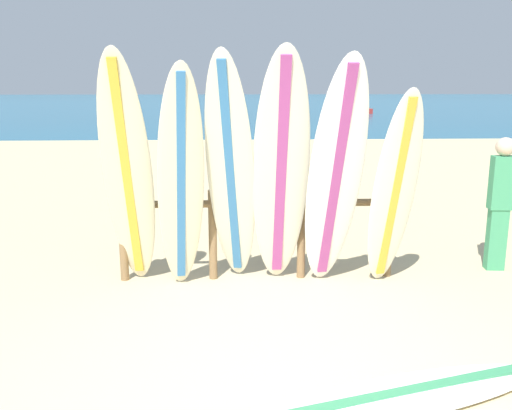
% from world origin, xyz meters
% --- Properties ---
extents(ocean_water, '(120.00, 80.00, 0.01)m').
position_xyz_m(ocean_water, '(0.00, 58.00, 0.00)').
color(ocean_water, '#196B93').
rests_on(ocean_water, ground).
extents(surfboard_rack, '(3.03, 0.09, 1.00)m').
position_xyz_m(surfboard_rack, '(-0.09, 2.89, 0.63)').
color(surfboard_rack, olive).
rests_on(surfboard_rack, ground).
extents(surfboard_leaning_far_left, '(0.56, 0.80, 2.47)m').
position_xyz_m(surfboard_leaning_far_left, '(-1.41, 2.61, 1.24)').
color(surfboard_leaning_far_left, beige).
rests_on(surfboard_leaning_far_left, ground).
extents(surfboard_leaning_left, '(0.59, 0.76, 2.34)m').
position_xyz_m(surfboard_leaning_left, '(-0.87, 2.49, 1.17)').
color(surfboard_leaning_left, beige).
rests_on(surfboard_leaning_left, ground).
extents(surfboard_leaning_center_left, '(0.64, 1.03, 2.46)m').
position_xyz_m(surfboard_leaning_center_left, '(-0.37, 2.58, 1.23)').
color(surfboard_leaning_center_left, silver).
rests_on(surfboard_leaning_center_left, ground).
extents(surfboard_leaning_center, '(0.59, 0.86, 2.49)m').
position_xyz_m(surfboard_leaning_center, '(0.14, 2.55, 1.25)').
color(surfboard_leaning_center, silver).
rests_on(surfboard_leaning_center, ground).
extents(surfboard_leaning_center_right, '(0.69, 0.94, 2.42)m').
position_xyz_m(surfboard_leaning_center_right, '(0.68, 2.45, 1.21)').
color(surfboard_leaning_center_right, white).
rests_on(surfboard_leaning_center_right, ground).
extents(surfboard_leaning_right, '(0.60, 0.68, 2.10)m').
position_xyz_m(surfboard_leaning_right, '(1.30, 2.53, 1.05)').
color(surfboard_leaning_right, silver).
rests_on(surfboard_leaning_right, ground).
extents(surfboard_lying_on_sand, '(2.53, 1.19, 0.08)m').
position_xyz_m(surfboard_lying_on_sand, '(0.69, 0.39, 0.03)').
color(surfboard_lying_on_sand, white).
rests_on(surfboard_lying_on_sand, ground).
extents(beachgoer_standing, '(0.26, 0.21, 1.54)m').
position_xyz_m(beachgoer_standing, '(2.69, 3.06, 0.85)').
color(beachgoer_standing, '#3F9966').
rests_on(beachgoer_standing, ground).
extents(small_boat_offshore, '(1.00, 2.89, 0.71)m').
position_xyz_m(small_boat_offshore, '(8.85, 36.20, 0.26)').
color(small_boat_offshore, '#B22D28').
rests_on(small_boat_offshore, ocean_water).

